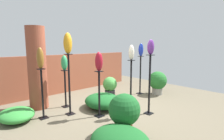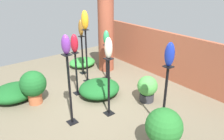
{
  "view_description": "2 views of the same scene",
  "coord_description": "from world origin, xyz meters",
  "px_view_note": "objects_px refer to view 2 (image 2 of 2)",
  "views": [
    {
      "loc": [
        -3.24,
        -3.52,
        1.79
      ],
      "look_at": [
        0.24,
        0.29,
        1.04
      ],
      "focal_mm": 28.0,
      "sensor_mm": 36.0,
      "label": 1
    },
    {
      "loc": [
        4.0,
        -2.68,
        2.85
      ],
      "look_at": [
        0.09,
        0.4,
        0.76
      ],
      "focal_mm": 35.0,
      "sensor_mm": 36.0,
      "label": 2
    }
  ],
  "objects_px": {
    "art_vase_bronze": "(81,28)",
    "potted_plant_mid_right": "(147,88)",
    "brick_pillar": "(106,36)",
    "pedestal_ruby": "(77,75)",
    "pedestal_bronze": "(82,57)",
    "pedestal_ivory": "(109,90)",
    "art_vase_cobalt": "(170,54)",
    "pedestal_cobalt": "(164,102)",
    "pedestal_amber": "(87,58)",
    "potted_plant_back_center": "(33,85)",
    "pedestal_jade": "(107,63)",
    "art_vase_violet": "(66,45)",
    "potted_plant_mid_left": "(164,128)",
    "pedestal_violet": "(70,93)",
    "art_vase_amber": "(85,20)",
    "art_vase_ruby": "(74,43)",
    "art_vase_jade": "(106,38)",
    "art_vase_ivory": "(109,48)"
  },
  "relations": [
    {
      "from": "pedestal_ruby",
      "to": "pedestal_ivory",
      "type": "bearing_deg",
      "value": 3.64
    },
    {
      "from": "art_vase_bronze",
      "to": "art_vase_ivory",
      "type": "distance_m",
      "value": 2.48
    },
    {
      "from": "potted_plant_mid_right",
      "to": "art_vase_jade",
      "type": "bearing_deg",
      "value": 179.38
    },
    {
      "from": "pedestal_bronze",
      "to": "pedestal_ivory",
      "type": "height_order",
      "value": "pedestal_ivory"
    },
    {
      "from": "pedestal_ivory",
      "to": "art_vase_cobalt",
      "type": "bearing_deg",
      "value": 25.36
    },
    {
      "from": "art_vase_jade",
      "to": "art_vase_bronze",
      "type": "relative_size",
      "value": 0.84
    },
    {
      "from": "art_vase_jade",
      "to": "art_vase_amber",
      "type": "relative_size",
      "value": 0.82
    },
    {
      "from": "art_vase_bronze",
      "to": "art_vase_cobalt",
      "type": "relative_size",
      "value": 1.12
    },
    {
      "from": "art_vase_amber",
      "to": "potted_plant_mid_left",
      "type": "xyz_separation_m",
      "value": [
        3.25,
        -0.49,
        -1.35
      ]
    },
    {
      "from": "pedestal_ivory",
      "to": "pedestal_violet",
      "type": "xyz_separation_m",
      "value": [
        -0.22,
        -0.82,
        0.1
      ]
    },
    {
      "from": "pedestal_jade",
      "to": "pedestal_cobalt",
      "type": "relative_size",
      "value": 0.77
    },
    {
      "from": "pedestal_cobalt",
      "to": "pedestal_jade",
      "type": "bearing_deg",
      "value": 167.55
    },
    {
      "from": "pedestal_amber",
      "to": "potted_plant_mid_right",
      "type": "xyz_separation_m",
      "value": [
        1.88,
        0.56,
        -0.37
      ]
    },
    {
      "from": "pedestal_ivory",
      "to": "art_vase_violet",
      "type": "height_order",
      "value": "art_vase_violet"
    },
    {
      "from": "pedestal_amber",
      "to": "art_vase_ivory",
      "type": "bearing_deg",
      "value": -16.97
    },
    {
      "from": "art_vase_violet",
      "to": "art_vase_ruby",
      "type": "bearing_deg",
      "value": 145.02
    },
    {
      "from": "pedestal_ruby",
      "to": "pedestal_ivory",
      "type": "height_order",
      "value": "pedestal_ivory"
    },
    {
      "from": "pedestal_ivory",
      "to": "art_vase_violet",
      "type": "xyz_separation_m",
      "value": [
        -0.22,
        -0.82,
        1.11
      ]
    },
    {
      "from": "pedestal_ruby",
      "to": "art_vase_violet",
      "type": "relative_size",
      "value": 3.05
    },
    {
      "from": "brick_pillar",
      "to": "pedestal_ruby",
      "type": "relative_size",
      "value": 1.98
    },
    {
      "from": "pedestal_ruby",
      "to": "art_vase_amber",
      "type": "xyz_separation_m",
      "value": [
        -0.48,
        0.62,
        1.3
      ]
    },
    {
      "from": "potted_plant_mid_right",
      "to": "potted_plant_mid_left",
      "type": "relative_size",
      "value": 0.79
    },
    {
      "from": "pedestal_bronze",
      "to": "pedestal_violet",
      "type": "bearing_deg",
      "value": -36.26
    },
    {
      "from": "pedestal_ruby",
      "to": "pedestal_ivory",
      "type": "distance_m",
      "value": 1.28
    },
    {
      "from": "potted_plant_back_center",
      "to": "art_vase_ivory",
      "type": "bearing_deg",
      "value": 37.48
    },
    {
      "from": "pedestal_cobalt",
      "to": "art_vase_cobalt",
      "type": "relative_size",
      "value": 3.06
    },
    {
      "from": "art_vase_cobalt",
      "to": "pedestal_violet",
      "type": "bearing_deg",
      "value": -134.56
    },
    {
      "from": "brick_pillar",
      "to": "art_vase_cobalt",
      "type": "relative_size",
      "value": 5.07
    },
    {
      "from": "pedestal_amber",
      "to": "potted_plant_back_center",
      "type": "bearing_deg",
      "value": -81.12
    },
    {
      "from": "art_vase_bronze",
      "to": "potted_plant_mid_right",
      "type": "relative_size",
      "value": 0.76
    },
    {
      "from": "pedestal_jade",
      "to": "pedestal_violet",
      "type": "height_order",
      "value": "pedestal_violet"
    },
    {
      "from": "art_vase_violet",
      "to": "potted_plant_back_center",
      "type": "height_order",
      "value": "art_vase_violet"
    },
    {
      "from": "pedestal_jade",
      "to": "potted_plant_mid_left",
      "type": "bearing_deg",
      "value": -19.21
    },
    {
      "from": "pedestal_amber",
      "to": "art_vase_cobalt",
      "type": "bearing_deg",
      "value": -0.24
    },
    {
      "from": "art_vase_ivory",
      "to": "pedestal_jade",
      "type": "bearing_deg",
      "value": 144.68
    },
    {
      "from": "pedestal_ruby",
      "to": "art_vase_jade",
      "type": "bearing_deg",
      "value": 103.96
    },
    {
      "from": "pedestal_amber",
      "to": "potted_plant_mid_right",
      "type": "height_order",
      "value": "pedestal_amber"
    },
    {
      "from": "art_vase_amber",
      "to": "art_vase_bronze",
      "type": "height_order",
      "value": "art_vase_amber"
    },
    {
      "from": "art_vase_amber",
      "to": "potted_plant_back_center",
      "type": "height_order",
      "value": "art_vase_amber"
    },
    {
      "from": "art_vase_cobalt",
      "to": "potted_plant_back_center",
      "type": "relative_size",
      "value": 0.53
    },
    {
      "from": "art_vase_bronze",
      "to": "art_vase_ivory",
      "type": "bearing_deg",
      "value": -17.65
    },
    {
      "from": "art_vase_violet",
      "to": "pedestal_ivory",
      "type": "bearing_deg",
      "value": 75.06
    },
    {
      "from": "art_vase_jade",
      "to": "art_vase_bronze",
      "type": "xyz_separation_m",
      "value": [
        -0.79,
        -0.36,
        0.2
      ]
    },
    {
      "from": "art_vase_amber",
      "to": "potted_plant_back_center",
      "type": "distance_m",
      "value": 2.16
    },
    {
      "from": "art_vase_ivory",
      "to": "potted_plant_mid_right",
      "type": "bearing_deg",
      "value": 83.22
    },
    {
      "from": "art_vase_jade",
      "to": "brick_pillar",
      "type": "bearing_deg",
      "value": 144.11
    },
    {
      "from": "pedestal_amber",
      "to": "art_vase_bronze",
      "type": "bearing_deg",
      "value": 160.4
    },
    {
      "from": "pedestal_jade",
      "to": "art_vase_violet",
      "type": "relative_size",
      "value": 2.83
    },
    {
      "from": "art_vase_amber",
      "to": "art_vase_ruby",
      "type": "xyz_separation_m",
      "value": [
        0.48,
        -0.62,
        -0.44
      ]
    },
    {
      "from": "art_vase_violet",
      "to": "art_vase_bronze",
      "type": "bearing_deg",
      "value": 143.74
    }
  ]
}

